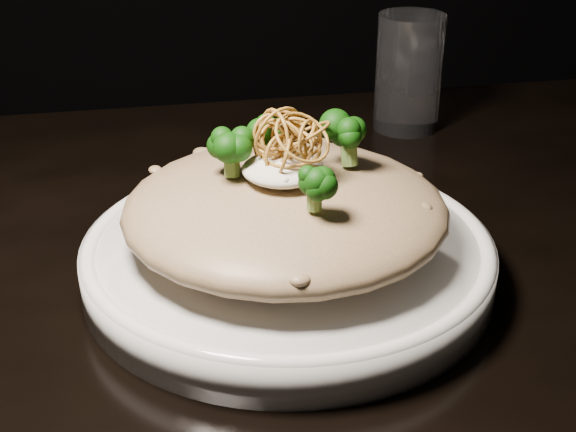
# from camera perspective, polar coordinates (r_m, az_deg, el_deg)

# --- Properties ---
(table) EXTENTS (1.10, 0.80, 0.75)m
(table) POSITION_cam_1_polar(r_m,az_deg,el_deg) (0.74, 7.09, -7.57)
(table) COLOR black
(table) RESTS_ON ground
(plate) EXTENTS (0.32, 0.32, 0.03)m
(plate) POSITION_cam_1_polar(r_m,az_deg,el_deg) (0.64, 0.00, -3.06)
(plate) COLOR white
(plate) RESTS_ON table
(risotto) EXTENTS (0.25, 0.25, 0.06)m
(risotto) POSITION_cam_1_polar(r_m,az_deg,el_deg) (0.62, -0.19, 0.53)
(risotto) COLOR brown
(risotto) RESTS_ON plate
(broccoli) EXTENTS (0.15, 0.15, 0.05)m
(broccoli) POSITION_cam_1_polar(r_m,az_deg,el_deg) (0.59, 0.10, 5.01)
(broccoli) COLOR black
(broccoli) RESTS_ON risotto
(cheese) EXTENTS (0.06, 0.06, 0.02)m
(cheese) POSITION_cam_1_polar(r_m,az_deg,el_deg) (0.60, -0.37, 3.37)
(cheese) COLOR silver
(cheese) RESTS_ON risotto
(shallots) EXTENTS (0.06, 0.06, 0.04)m
(shallots) POSITION_cam_1_polar(r_m,az_deg,el_deg) (0.59, 0.12, 5.93)
(shallots) COLOR brown
(shallots) RESTS_ON cheese
(drinking_glass) EXTENTS (0.09, 0.09, 0.13)m
(drinking_glass) POSITION_cam_1_polar(r_m,az_deg,el_deg) (0.94, 8.57, 10.04)
(drinking_glass) COLOR silver
(drinking_glass) RESTS_ON table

